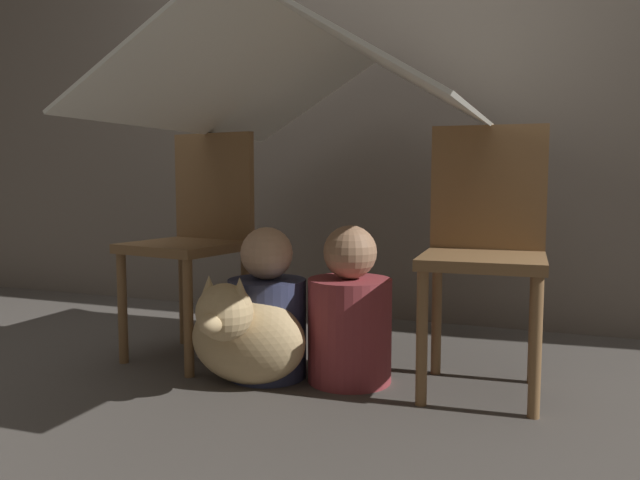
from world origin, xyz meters
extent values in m
plane|color=#47423D|center=(0.00, 0.00, 0.00)|extent=(8.80, 8.80, 0.00)
cube|color=#6B6056|center=(0.00, 1.21, 1.25)|extent=(7.00, 0.05, 2.50)
cylinder|color=brown|center=(-0.76, 0.09, 0.21)|extent=(0.04, 0.04, 0.43)
cylinder|color=brown|center=(-0.43, 0.03, 0.21)|extent=(0.04, 0.04, 0.43)
cylinder|color=brown|center=(-0.70, 0.42, 0.21)|extent=(0.04, 0.04, 0.43)
cylinder|color=brown|center=(-0.37, 0.36, 0.21)|extent=(0.04, 0.04, 0.43)
cube|color=brown|center=(-0.57, 0.22, 0.44)|extent=(0.45, 0.45, 0.04)
cube|color=brown|center=(-0.54, 0.40, 0.68)|extent=(0.39, 0.09, 0.43)
cylinder|color=brown|center=(0.41, 0.05, 0.21)|extent=(0.04, 0.04, 0.43)
cylinder|color=brown|center=(0.74, 0.06, 0.21)|extent=(0.04, 0.04, 0.43)
cylinder|color=brown|center=(0.39, 0.38, 0.21)|extent=(0.04, 0.04, 0.43)
cylinder|color=brown|center=(0.73, 0.40, 0.21)|extent=(0.04, 0.04, 0.43)
cube|color=brown|center=(0.57, 0.22, 0.44)|extent=(0.41, 0.41, 0.04)
cube|color=brown|center=(0.56, 0.40, 0.68)|extent=(0.39, 0.05, 0.43)
cube|color=silver|center=(-0.28, 0.22, 1.06)|extent=(0.57, 1.38, 0.35)
cube|color=silver|center=(0.28, 0.22, 1.06)|extent=(0.57, 1.38, 0.35)
cube|color=silver|center=(0.00, 0.22, 1.23)|extent=(0.04, 1.38, 0.01)
cylinder|color=#2D3351|center=(-0.17, 0.14, 0.18)|extent=(0.28, 0.28, 0.35)
sphere|color=#D6A884|center=(-0.17, 0.14, 0.45)|extent=(0.19, 0.19, 0.19)
cylinder|color=maroon|center=(0.12, 0.19, 0.18)|extent=(0.29, 0.29, 0.36)
sphere|color=#9E7556|center=(0.12, 0.19, 0.46)|extent=(0.19, 0.19, 0.19)
ellipsoid|color=tan|center=(-0.20, 0.04, 0.15)|extent=(0.42, 0.25, 0.31)
sphere|color=tan|center=(-0.20, -0.11, 0.28)|extent=(0.19, 0.19, 0.19)
ellipsoid|color=tan|center=(-0.20, -0.20, 0.26)|extent=(0.07, 0.09, 0.07)
cone|color=tan|center=(-0.25, -0.11, 0.36)|extent=(0.07, 0.07, 0.08)
cone|color=tan|center=(-0.14, -0.11, 0.36)|extent=(0.07, 0.07, 0.08)
camera|label=1|loc=(0.79, -1.84, 0.71)|focal=35.00mm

